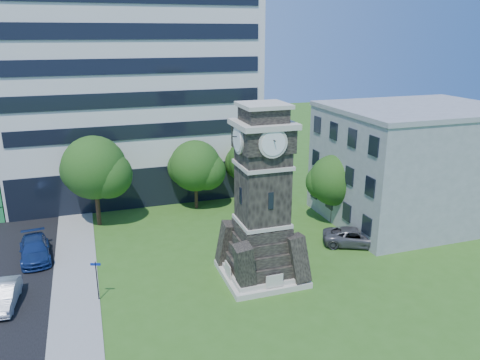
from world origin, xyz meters
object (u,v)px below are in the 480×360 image
object	(u,v)px
car_street_north	(35,249)
park_bench	(284,281)
car_street_mid	(4,296)
car_east_lot	(355,237)
street_sign	(97,276)
clock_tower	(262,206)

from	to	relation	value
car_street_north	park_bench	distance (m)	19.09
car_street_mid	car_east_lot	world-z (taller)	car_east_lot
car_east_lot	street_sign	size ratio (longest dim) A/B	1.89
car_street_mid	car_east_lot	bearing A→B (deg)	5.93
car_street_north	street_sign	bearing A→B (deg)	-66.43
car_east_lot	street_sign	world-z (taller)	street_sign
car_street_north	car_east_lot	bearing A→B (deg)	-19.19
clock_tower	car_street_mid	size ratio (longest dim) A/B	2.90
clock_tower	car_street_mid	bearing A→B (deg)	174.51
car_east_lot	park_bench	size ratio (longest dim) A/B	3.04
clock_tower	street_sign	bearing A→B (deg)	177.91
clock_tower	park_bench	distance (m)	5.29
car_street_north	car_east_lot	xyz separation A→B (m)	(24.36, -5.65, -0.04)
car_street_mid	street_sign	distance (m)	5.87
clock_tower	park_bench	bearing A→B (deg)	-65.06
car_east_lot	clock_tower	bearing A→B (deg)	128.95
car_street_mid	clock_tower	bearing A→B (deg)	-1.15
car_east_lot	car_street_north	bearing A→B (deg)	101.42
park_bench	car_street_north	bearing A→B (deg)	145.29
car_east_lot	street_sign	bearing A→B (deg)	119.95
clock_tower	car_east_lot	world-z (taller)	clock_tower
car_street_mid	park_bench	distance (m)	17.99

